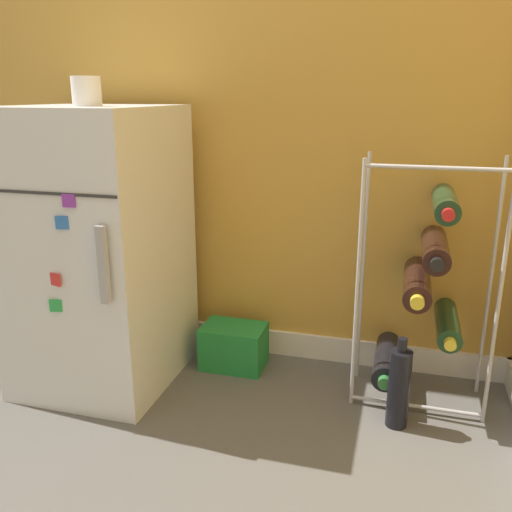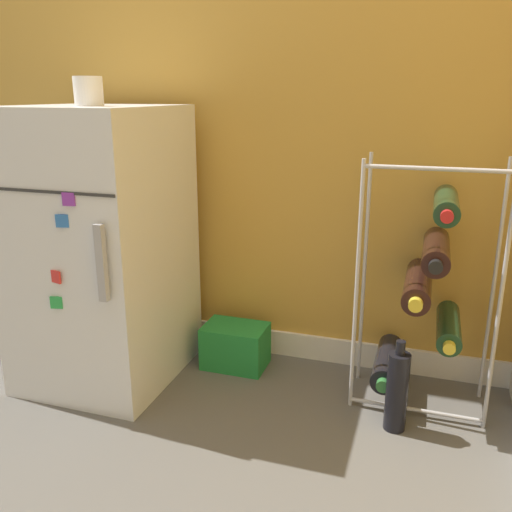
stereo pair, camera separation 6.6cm
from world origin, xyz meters
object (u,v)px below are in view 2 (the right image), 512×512
wine_rack (425,289)px  fridge_top_cup (88,91)px  soda_box (235,346)px  mini_fridge (102,247)px  loose_bottle_floor (397,391)px

wine_rack → fridge_top_cup: bearing=-167.9°
fridge_top_cup → soda_box: bearing=36.1°
mini_fridge → fridge_top_cup: 0.50m
mini_fridge → fridge_top_cup: size_ratio=10.97×
wine_rack → soda_box: 0.69m
mini_fridge → loose_bottle_floor: (0.96, -0.04, -0.33)m
soda_box → wine_rack: bearing=-4.1°
wine_rack → soda_box: bearing=175.9°
soda_box → fridge_top_cup: size_ratio=2.68×
soda_box → fridge_top_cup: 0.96m
wine_rack → soda_box: size_ratio=3.48×
mini_fridge → soda_box: bearing=22.8°
mini_fridge → soda_box: (0.40, 0.17, -0.37)m
mini_fridge → wine_rack: size_ratio=1.18×
wine_rack → soda_box: (-0.62, 0.04, -0.30)m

